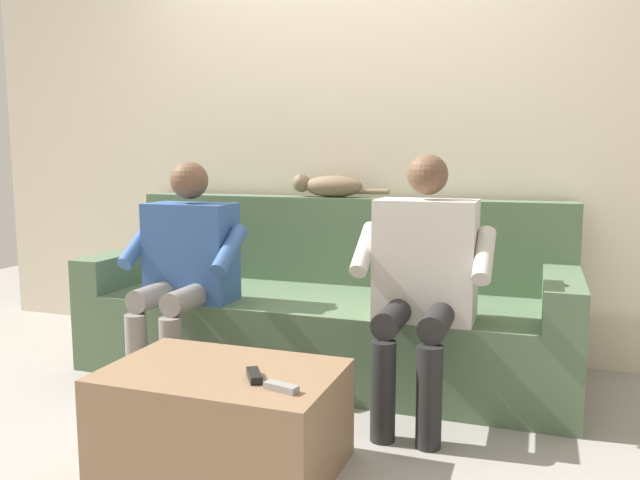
% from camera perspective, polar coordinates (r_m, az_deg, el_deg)
% --- Properties ---
extents(ground_plane, '(8.00, 8.00, 0.00)m').
position_cam_1_polar(ground_plane, '(2.77, -4.52, -16.09)').
color(ground_plane, gray).
extents(back_wall, '(4.99, 0.06, 2.76)m').
position_cam_1_polar(back_wall, '(3.68, 2.99, 11.82)').
color(back_wall, beige).
rests_on(back_wall, ground).
extents(couch, '(2.47, 0.87, 0.88)m').
position_cam_1_polar(couch, '(3.33, 0.64, -6.60)').
color(couch, '#516B4C').
rests_on(couch, ground).
extents(coffee_table, '(0.82, 0.53, 0.37)m').
position_cam_1_polar(coffee_table, '(2.35, -8.80, -15.70)').
color(coffee_table, '#8C6B4C').
rests_on(coffee_table, ground).
extents(person_left_seated, '(0.58, 0.56, 1.12)m').
position_cam_1_polar(person_left_seated, '(2.71, 9.32, -2.92)').
color(person_left_seated, beige).
rests_on(person_left_seated, ground).
extents(person_right_seated, '(0.58, 0.51, 1.09)m').
position_cam_1_polar(person_right_seated, '(3.11, -12.16, -1.92)').
color(person_right_seated, '#335693').
rests_on(person_right_seated, ground).
extents(cat_on_backrest, '(0.56, 0.14, 0.13)m').
position_cam_1_polar(cat_on_backrest, '(3.54, 0.77, 4.94)').
color(cat_on_backrest, '#756047').
rests_on(cat_on_backrest, couch).
extents(remote_gray, '(0.12, 0.06, 0.02)m').
position_cam_1_polar(remote_gray, '(2.07, -3.54, -13.18)').
color(remote_gray, gray).
rests_on(remote_gray, coffee_table).
extents(remote_black, '(0.10, 0.12, 0.03)m').
position_cam_1_polar(remote_black, '(2.17, -5.98, -12.13)').
color(remote_black, black).
rests_on(remote_black, coffee_table).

